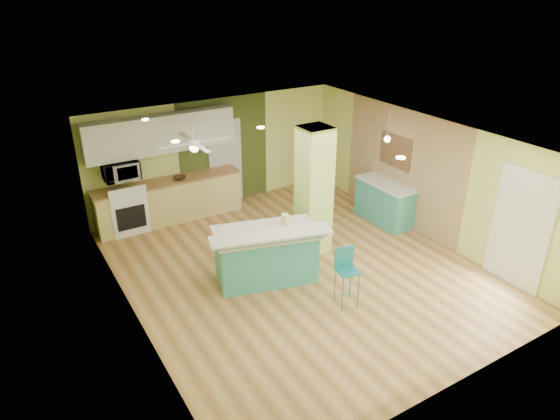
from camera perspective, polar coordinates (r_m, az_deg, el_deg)
The scene contains 23 objects.
floor at distance 9.36m, azimuth 2.12°, elevation -6.74°, with size 6.00×7.00×0.01m, color olive.
ceiling at distance 8.31m, azimuth 2.39°, elevation 8.11°, with size 6.00×7.00×0.01m, color white.
wall_back at distance 11.63m, azimuth -7.31°, elevation 6.50°, with size 6.00×0.01×2.50m, color #DAE57B.
wall_front at distance 6.54m, azimuth 19.65°, elevation -10.98°, with size 6.00×0.01×2.50m, color #DAE57B.
wall_left at distance 7.70m, azimuth -16.87°, elevation -4.67°, with size 0.01×7.00×2.50m, color #DAE57B.
wall_right at distance 10.59m, azimuth 16.01°, elevation 3.79°, with size 0.01×7.00×2.50m, color #DAE57B.
wood_panel at distance 10.97m, azimuth 13.71°, elevation 4.79°, with size 0.02×3.40×2.50m, color #9B7858.
olive_accent at distance 11.70m, azimuth -6.38°, elevation 6.66°, with size 2.20×0.02×2.50m, color #414F1F.
interior_door at distance 11.75m, azimuth -6.26°, elevation 5.46°, with size 0.82×0.05×2.00m, color silver.
french_door at distance 9.39m, azimuth 25.75°, elevation -2.00°, with size 0.04×1.08×2.10m, color white.
column at distance 9.47m, azimuth 3.88°, elevation 2.20°, with size 0.55×0.55×2.50m, color #BCD964.
kitchen_run at distance 11.22m, azimuth -12.49°, elevation 1.10°, with size 3.25×0.63×0.94m.
stove at distance 10.99m, azimuth -17.10°, elevation -0.05°, with size 0.76×0.66×1.08m.
upper_cabinets at distance 10.83m, azimuth -13.43°, elevation 8.48°, with size 3.20×0.34×0.80m, color silver.
microwave at distance 10.67m, azimuth -17.72°, elevation 4.30°, with size 0.70×0.48×0.39m, color white.
ceiling_fan at distance 9.66m, azimuth -9.82°, elevation 7.57°, with size 1.41×1.41×0.61m.
pendant_lamp at distance 10.64m, azimuth 12.17°, elevation 7.94°, with size 0.14×0.14×0.69m.
wall_decor at distance 10.99m, azimuth 13.06°, elevation 6.56°, with size 0.03×0.90×0.70m, color brown.
peninsula at distance 8.82m, azimuth -1.59°, elevation -5.03°, with size 2.14×1.56×1.09m.
bar_stool at distance 8.18m, azimuth 7.55°, elevation -6.50°, with size 0.39×0.39×1.02m.
side_counter at distance 11.15m, azimuth 11.82°, elevation 0.89°, with size 0.59×1.40×0.90m.
fruit_bowl at distance 11.02m, azimuth -11.43°, elevation 3.59°, with size 0.28×0.28×0.07m, color #352316.
canister at distance 8.80m, azimuth 0.57°, elevation -1.08°, with size 0.14×0.14×0.19m, color yellow.
Camera 1 is at (-4.40, -6.61, 4.96)m, focal length 32.00 mm.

